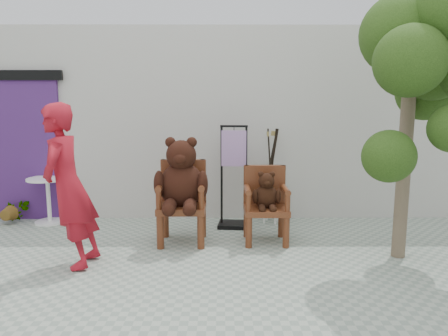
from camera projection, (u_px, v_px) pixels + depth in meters
name	position (u px, v px, depth m)	size (l,w,h in m)	color
ground_plane	(209.00, 292.00, 3.88)	(60.00, 60.00, 0.00)	#929C8C
back_wall	(215.00, 123.00, 6.71)	(9.00, 1.00, 3.00)	beige
doorway	(23.00, 146.00, 6.24)	(1.40, 0.11, 2.33)	#462061
chair_big	(182.00, 185.00, 5.17)	(0.69, 0.73, 1.40)	#4C2210
chair_small	(266.00, 198.00, 5.25)	(0.57, 0.52, 1.00)	#4C2210
person	(69.00, 187.00, 4.39)	(0.66, 0.43, 1.82)	maroon
cafe_table	(48.00, 195.00, 6.12)	(0.60, 0.60, 0.70)	white
display_stand	(234.00, 188.00, 5.88)	(0.49, 0.40, 1.51)	black
stool_bucket	(272.00, 182.00, 6.11)	(0.32, 0.32, 1.45)	white
tree	(437.00, 53.00, 4.23)	(1.60, 1.42, 3.20)	brown
potted_plant	(14.00, 210.00, 6.16)	(0.36, 0.31, 0.40)	#19320D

